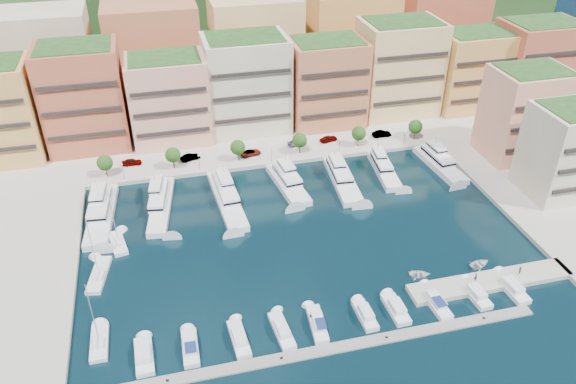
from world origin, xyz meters
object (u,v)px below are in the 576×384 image
Objects in this scene: yacht_6 at (439,162)px; sailboat_2 at (118,244)px; tree_1 at (173,155)px; yacht_1 at (161,203)px; cruiser_2 at (239,339)px; cruiser_1 at (190,348)px; car_0 at (132,162)px; car_5 at (382,134)px; cruiser_4 at (317,324)px; sailboat_0 at (99,343)px; lamppost_0 at (123,169)px; cruiser_3 at (282,331)px; tree_2 at (238,147)px; lamppost_2 at (271,151)px; person_0 at (476,277)px; cruiser_0 at (144,357)px; cruiser_6 at (396,309)px; cruiser_8 at (475,295)px; lamppost_3 at (340,143)px; yacht_4 at (342,177)px; car_4 at (329,139)px; yacht_0 at (101,211)px; yacht_2 at (226,196)px; cruiser_5 at (365,315)px; yacht_5 at (383,168)px; car_3 at (297,143)px; tender_2 at (480,264)px; lamppost_4 at (405,135)px; tree_4 at (359,133)px; car_2 at (251,153)px; car_1 at (190,157)px; tree_5 at (415,127)px; cruiser_7 at (435,302)px; lamppost_1 at (199,160)px; tree_0 at (105,163)px; cruiser_9 at (511,288)px; tree_3 at (300,140)px; yacht_3 at (287,181)px.

yacht_6 is 1.46× the size of sailboat_2.
sailboat_2 is at bearing -116.77° from tree_1.
yacht_1 is 44.48m from cruiser_2.
cruiser_1 is 1.63× the size of car_0.
cruiser_4 is at bearing 149.51° from car_5.
car_5 is (72.46, 56.85, 1.54)m from sailboat_0.
lamppost_0 is 0.48× the size of cruiser_3.
lamppost_2 is at bearing -16.04° from tree_2.
sailboat_2 is 7.76× the size of person_0.
cruiser_0 is 1.04× the size of cruiser_6.
sailboat_2 reaches higher than cruiser_8.
yacht_4 is (-3.36, -11.99, -2.73)m from lamppost_3.
cruiser_4 is 1.76× the size of car_4.
yacht_0 is 0.96× the size of yacht_2.
cruiser_5 is 22.98m from person_0.
car_3 is at bearing 136.03° from yacht_5.
tender_2 is at bearing -75.21° from lamppost_3.
lamppost_4 is at bearing -18.84° from tender_2.
car_2 is (-28.43, 2.02, -3.00)m from tree_4.
sailboat_0 is 67.36m from person_0.
lamppost_0 is 17.26m from car_1.
tree_5 reaches higher than yacht_5.
car_0 is 66.22m from car_5.
tree_2 reaches higher than cruiser_7.
tree_2 reaches higher than yacht_2.
tree_5 reaches higher than car_2.
tree_4 is at bearing -5.01° from tender_2.
lamppost_1 is at bearing -167.05° from tree_2.
car_0 is 14.37m from car_1.
tree_0 is 1.06× the size of car_2.
cruiser_9 is at bearing -35.41° from yacht_1.
lamppost_4 is 24.64m from yacht_4.
lamppost_2 is 0.18× the size of yacht_1.
yacht_0 is 43.59m from cruiser_0.
cruiser_5 is 13.19m from cruiser_7.
cruiser_1 is at bearing -179.99° from cruiser_9.
sailboat_0 reaches higher than car_5.
cruiser_3 is at bearing -107.77° from tree_3.
cruiser_1 is (-7.93, -55.80, -3.26)m from lamppost_1.
yacht_5 is at bearing 79.26° from cruiser_7.
yacht_3 is 54.85m from cruiser_9.
tree_4 reaches higher than lamppost_0.
cruiser_9 is at bearing -157.00° from car_1.
car_2 is (6.19, 60.11, 1.19)m from cruiser_3.
tree_0 is 32.00m from tree_2.
cruiser_1 is (-65.93, -58.10, -4.17)m from tree_5.
tree_2 is 16.50m from yacht_3.
cruiser_1 is 33.39m from sailboat_2.
tree_2 reaches higher than car_3.
car_2 is at bearing 56.99° from sailboat_0.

